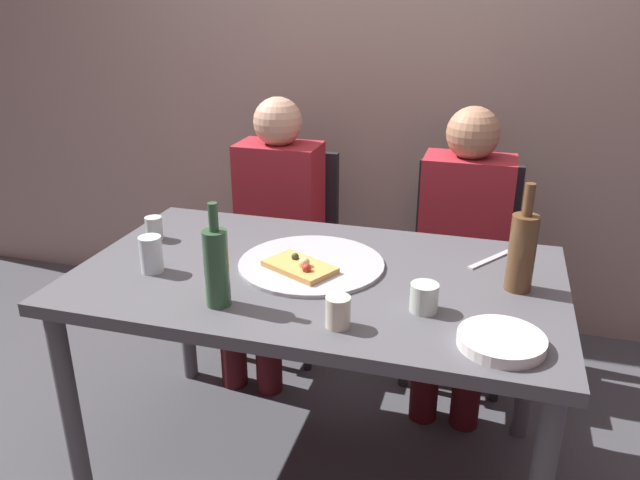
{
  "coord_description": "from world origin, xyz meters",
  "views": [
    {
      "loc": [
        0.5,
        -1.69,
        1.58
      ],
      "look_at": [
        -0.03,
        0.15,
        0.81
      ],
      "focal_mm": 34.72,
      "sensor_mm": 36.0,
      "label": 1
    }
  ],
  "objects_px": {
    "plate_stack": "(501,341)",
    "chair_left": "(285,237)",
    "pizza_tray": "(311,264)",
    "tumbler_near": "(424,297)",
    "wine_bottle": "(522,250)",
    "tumbler_far": "(151,254)",
    "chair_right": "(462,257)",
    "dining_table": "(317,296)",
    "pizza_slice_last": "(300,266)",
    "table_knife": "(491,259)",
    "guest_in_sweater": "(273,222)",
    "wine_glass": "(154,228)",
    "guest_in_beanie": "(462,242)",
    "short_glass": "(338,312)",
    "beer_bottle": "(217,266)"
  },
  "relations": [
    {
      "from": "wine_bottle",
      "to": "tumbler_near",
      "type": "relative_size",
      "value": 4.05
    },
    {
      "from": "tumbler_far",
      "to": "plate_stack",
      "type": "relative_size",
      "value": 0.53
    },
    {
      "from": "pizza_tray",
      "to": "wine_bottle",
      "type": "relative_size",
      "value": 1.44
    },
    {
      "from": "short_glass",
      "to": "guest_in_sweater",
      "type": "height_order",
      "value": "guest_in_sweater"
    },
    {
      "from": "pizza_tray",
      "to": "tumbler_far",
      "type": "bearing_deg",
      "value": -158.95
    },
    {
      "from": "pizza_tray",
      "to": "tumbler_near",
      "type": "distance_m",
      "value": 0.44
    },
    {
      "from": "plate_stack",
      "to": "chair_left",
      "type": "relative_size",
      "value": 0.24
    },
    {
      "from": "wine_bottle",
      "to": "guest_in_sweater",
      "type": "relative_size",
      "value": 0.28
    },
    {
      "from": "beer_bottle",
      "to": "table_knife",
      "type": "height_order",
      "value": "beer_bottle"
    },
    {
      "from": "pizza_slice_last",
      "to": "plate_stack",
      "type": "xyz_separation_m",
      "value": [
        0.61,
        -0.27,
        -0.01
      ]
    },
    {
      "from": "table_knife",
      "to": "chair_right",
      "type": "height_order",
      "value": "chair_right"
    },
    {
      "from": "tumbler_near",
      "to": "guest_in_beanie",
      "type": "distance_m",
      "value": 0.86
    },
    {
      "from": "pizza_tray",
      "to": "tumbler_far",
      "type": "height_order",
      "value": "tumbler_far"
    },
    {
      "from": "chair_right",
      "to": "pizza_tray",
      "type": "bearing_deg",
      "value": 60.96
    },
    {
      "from": "pizza_tray",
      "to": "guest_in_beanie",
      "type": "distance_m",
      "value": 0.79
    },
    {
      "from": "chair_right",
      "to": "tumbler_near",
      "type": "bearing_deg",
      "value": 86.88
    },
    {
      "from": "beer_bottle",
      "to": "plate_stack",
      "type": "distance_m",
      "value": 0.77
    },
    {
      "from": "tumbler_near",
      "to": "guest_in_sweater",
      "type": "distance_m",
      "value": 1.14
    },
    {
      "from": "dining_table",
      "to": "pizza_slice_last",
      "type": "bearing_deg",
      "value": -159.31
    },
    {
      "from": "dining_table",
      "to": "pizza_tray",
      "type": "distance_m",
      "value": 0.11
    },
    {
      "from": "plate_stack",
      "to": "beer_bottle",
      "type": "bearing_deg",
      "value": 179.46
    },
    {
      "from": "wine_glass",
      "to": "guest_in_beanie",
      "type": "distance_m",
      "value": 1.2
    },
    {
      "from": "tumbler_near",
      "to": "chair_right",
      "type": "distance_m",
      "value": 1.03
    },
    {
      "from": "wine_bottle",
      "to": "tumbler_far",
      "type": "height_order",
      "value": "wine_bottle"
    },
    {
      "from": "wine_bottle",
      "to": "tumbler_near",
      "type": "height_order",
      "value": "wine_bottle"
    },
    {
      "from": "pizza_tray",
      "to": "beer_bottle",
      "type": "xyz_separation_m",
      "value": [
        -0.17,
        -0.33,
        0.11
      ]
    },
    {
      "from": "guest_in_sweater",
      "to": "pizza_slice_last",
      "type": "bearing_deg",
      "value": 116.68
    },
    {
      "from": "dining_table",
      "to": "beer_bottle",
      "type": "xyz_separation_m",
      "value": [
        -0.21,
        -0.28,
        0.2
      ]
    },
    {
      "from": "wine_bottle",
      "to": "beer_bottle",
      "type": "bearing_deg",
      "value": -157.39
    },
    {
      "from": "pizza_tray",
      "to": "plate_stack",
      "type": "distance_m",
      "value": 0.68
    },
    {
      "from": "wine_glass",
      "to": "guest_in_beanie",
      "type": "height_order",
      "value": "guest_in_beanie"
    },
    {
      "from": "beer_bottle",
      "to": "wine_glass",
      "type": "height_order",
      "value": "beer_bottle"
    },
    {
      "from": "pizza_tray",
      "to": "wine_glass",
      "type": "relative_size",
      "value": 5.69
    },
    {
      "from": "pizza_tray",
      "to": "pizza_slice_last",
      "type": "height_order",
      "value": "pizza_slice_last"
    },
    {
      "from": "pizza_tray",
      "to": "beer_bottle",
      "type": "bearing_deg",
      "value": -117.91
    },
    {
      "from": "guest_in_sweater",
      "to": "wine_glass",
      "type": "bearing_deg",
      "value": 68.16
    },
    {
      "from": "table_knife",
      "to": "wine_glass",
      "type": "bearing_deg",
      "value": 130.68
    },
    {
      "from": "guest_in_beanie",
      "to": "tumbler_far",
      "type": "bearing_deg",
      "value": 42.11
    },
    {
      "from": "pizza_slice_last",
      "to": "wine_glass",
      "type": "xyz_separation_m",
      "value": [
        -0.58,
        0.13,
        0.02
      ]
    },
    {
      "from": "table_knife",
      "to": "pizza_tray",
      "type": "bearing_deg",
      "value": 144.14
    },
    {
      "from": "beer_bottle",
      "to": "chair_right",
      "type": "relative_size",
      "value": 0.33
    },
    {
      "from": "tumbler_far",
      "to": "guest_in_beanie",
      "type": "relative_size",
      "value": 0.1
    },
    {
      "from": "plate_stack",
      "to": "table_knife",
      "type": "xyz_separation_m",
      "value": [
        -0.04,
        0.54,
        -0.01
      ]
    },
    {
      "from": "pizza_slice_last",
      "to": "guest_in_beanie",
      "type": "relative_size",
      "value": 0.22
    },
    {
      "from": "dining_table",
      "to": "chair_right",
      "type": "bearing_deg",
      "value": 64.13
    },
    {
      "from": "dining_table",
      "to": "table_knife",
      "type": "bearing_deg",
      "value": 25.95
    },
    {
      "from": "tumbler_far",
      "to": "table_knife",
      "type": "xyz_separation_m",
      "value": [
        1.02,
        0.39,
        -0.06
      ]
    },
    {
      "from": "beer_bottle",
      "to": "tumbler_far",
      "type": "bearing_deg",
      "value": 153.73
    },
    {
      "from": "wine_glass",
      "to": "guest_in_beanie",
      "type": "relative_size",
      "value": 0.07
    },
    {
      "from": "pizza_slice_last",
      "to": "wine_bottle",
      "type": "xyz_separation_m",
      "value": [
        0.65,
        0.08,
        0.1
      ]
    }
  ]
}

